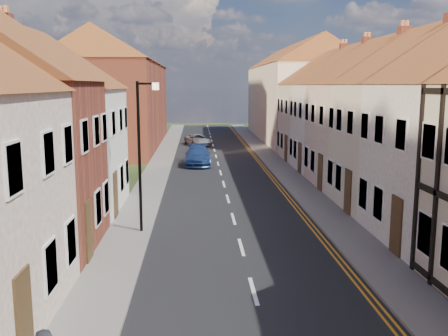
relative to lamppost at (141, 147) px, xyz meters
name	(u,v)px	position (x,y,z in m)	size (l,w,h in m)	color
road	(224,184)	(3.81, 10.00, -3.53)	(7.00, 90.00, 0.02)	black
pavement_left	(151,184)	(-0.59, 10.00, -3.48)	(1.80, 90.00, 0.12)	slate
pavement_right	(295,183)	(8.21, 10.00, -3.48)	(1.80, 90.00, 0.12)	slate
cottage_r_cream_mid	(426,117)	(13.11, 3.50, 0.94)	(8.30, 5.20, 9.00)	beige
cottage_r_pink	(384,111)	(13.11, 8.90, 0.94)	(8.30, 6.00, 9.00)	#FFE1C9
cottage_r_white_far	(355,107)	(13.11, 14.30, 0.94)	(8.30, 5.20, 9.00)	white
cottage_r_cream_far	(334,104)	(13.11, 19.70, 0.94)	(8.30, 6.00, 9.00)	beige
cottage_l_pink	(31,120)	(-5.49, 3.85, 0.83)	(8.30, 6.30, 8.80)	white
block_right_far	(296,91)	(13.11, 35.00, 1.76)	(8.30, 24.20, 10.50)	beige
block_left_far	(118,92)	(-5.49, 30.00, 1.76)	(8.30, 24.20, 10.50)	brown
lamppost	(141,147)	(0.00, 0.00, 0.00)	(0.88, 0.15, 6.00)	black
car_far	(198,156)	(2.25, 17.64, -2.84)	(1.95, 4.79, 1.39)	navy
car_distant	(198,140)	(2.31, 30.00, -2.99)	(1.83, 3.97, 1.10)	#989B9F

